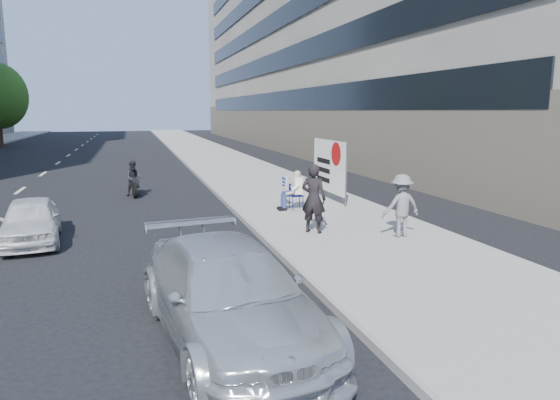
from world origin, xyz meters
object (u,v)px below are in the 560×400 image
object	(u,v)px
jogger	(401,206)
white_sedan_near	(31,221)
motorcycle	(134,180)
seated_protester	(293,188)
protest_banner	(329,166)
parked_sedan	(229,294)
pedestrian_woman	(314,198)

from	to	relation	value
jogger	white_sedan_near	xyz separation A→B (m)	(-9.27, 2.69, -0.38)
jogger	white_sedan_near	size ratio (longest dim) A/B	0.48
motorcycle	seated_protester	bearing A→B (deg)	-53.53
protest_banner	white_sedan_near	size ratio (longest dim) A/B	0.89
protest_banner	white_sedan_near	world-z (taller)	protest_banner
protest_banner	parked_sedan	size ratio (longest dim) A/B	0.62
seated_protester	parked_sedan	size ratio (longest dim) A/B	0.26
parked_sedan	pedestrian_woman	bearing A→B (deg)	51.14
white_sedan_near	motorcycle	xyz separation A→B (m)	(2.65, 6.87, 0.05)
protest_banner	motorcycle	distance (m)	7.95
jogger	parked_sedan	size ratio (longest dim) A/B	0.33
protest_banner	parked_sedan	xyz separation A→B (m)	(-5.66, -10.02, -0.69)
pedestrian_woman	white_sedan_near	distance (m)	7.44
seated_protester	white_sedan_near	size ratio (longest dim) A/B	0.38
protest_banner	motorcycle	bearing A→B (deg)	150.81
jogger	pedestrian_woman	distance (m)	2.30
protest_banner	white_sedan_near	distance (m)	10.05
pedestrian_woman	protest_banner	bearing A→B (deg)	-78.21
motorcycle	protest_banner	bearing A→B (deg)	-36.42
protest_banner	jogger	bearing A→B (deg)	-92.88
protest_banner	parked_sedan	bearing A→B (deg)	-119.46
seated_protester	parked_sedan	xyz separation A→B (m)	(-3.79, -8.60, -0.16)
jogger	pedestrian_woman	xyz separation A→B (m)	(-2.03, 1.07, 0.11)
pedestrian_woman	protest_banner	world-z (taller)	protest_banner
white_sedan_near	motorcycle	world-z (taller)	motorcycle
seated_protester	jogger	xyz separation A→B (m)	(1.58, -4.28, 0.10)
jogger	pedestrian_woman	size ratio (longest dim) A/B	0.88
parked_sedan	white_sedan_near	distance (m)	8.03
pedestrian_woman	white_sedan_near	xyz separation A→B (m)	(-7.24, 1.63, -0.50)
pedestrian_woman	parked_sedan	bearing A→B (deg)	96.59
jogger	white_sedan_near	world-z (taller)	jogger
parked_sedan	white_sedan_near	size ratio (longest dim) A/B	1.43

